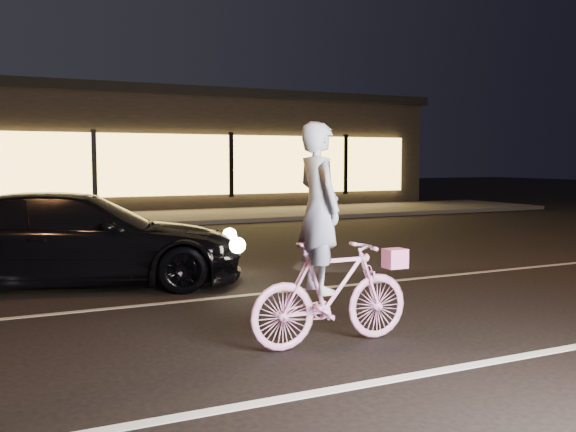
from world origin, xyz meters
TOP-DOWN VIEW (x-y plane):
  - ground at (0.00, 0.00)m, footprint 90.00×90.00m
  - lane_stripe_near at (0.00, -1.50)m, footprint 60.00×0.12m
  - lane_stripe_far at (0.00, 2.00)m, footprint 60.00×0.10m
  - sidewalk at (0.00, 13.00)m, footprint 30.00×4.00m
  - storefront at (0.00, 18.97)m, footprint 25.40×8.42m
  - cyclist at (-0.25, -0.43)m, footprint 1.68×0.58m
  - sedan at (-1.98, 3.60)m, footprint 4.85×2.97m

SIDE VIEW (x-z plane):
  - ground at x=0.00m, z-range 0.00..0.00m
  - lane_stripe_near at x=0.00m, z-range 0.00..0.01m
  - lane_stripe_far at x=0.00m, z-range 0.00..0.01m
  - sidewalk at x=0.00m, z-range 0.00..0.12m
  - sedan at x=-1.98m, z-range 0.00..1.31m
  - cyclist at x=-0.25m, z-range -0.31..1.81m
  - storefront at x=0.00m, z-range 0.05..4.25m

